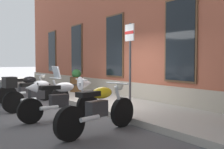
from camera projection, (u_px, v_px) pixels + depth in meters
The scene contains 8 objects.
ground_plane at pixel (85, 109), 7.96m from camera, with size 140.00×140.00×0.00m, color #424244.
sidewalk at pixel (116, 104), 8.60m from camera, with size 30.05×2.32×0.15m, color gray.
motorcycle_black_naked at pixel (27, 89), 9.29m from camera, with size 0.70×2.08×1.00m.
motorcycle_silver_touring at pixel (34, 92), 7.78m from camera, with size 0.68×2.11×1.32m.
motorcycle_white_sport at pixel (64, 96), 6.59m from camera, with size 0.62×2.14×1.07m.
motorcycle_yellow_naked at pixel (99, 109), 5.31m from camera, with size 0.74×2.11×1.01m.
parking_sign at pixel (130, 54), 6.89m from camera, with size 0.36×0.07×2.33m.
barrel_planter at pixel (76, 82), 11.47m from camera, with size 0.60×0.60×0.98m.
Camera 1 is at (7.02, -3.72, 1.45)m, focal length 41.83 mm.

